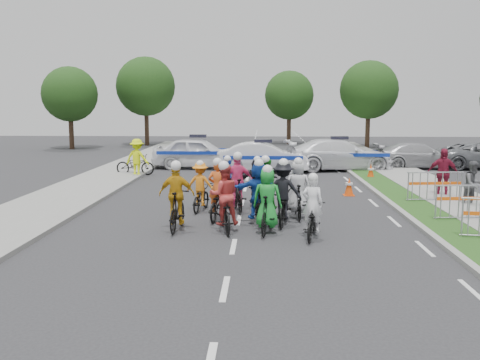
{
  "coord_description": "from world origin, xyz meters",
  "views": [
    {
      "loc": [
        0.68,
        -12.63,
        3.44
      ],
      "look_at": [
        0.0,
        3.82,
        1.1
      ],
      "focal_mm": 40.0,
      "sensor_mm": 36.0,
      "label": 1
    }
  ],
  "objects_px": {
    "rider_7": "(298,194)",
    "spectator_2": "(443,173)",
    "police_car_2": "(339,155)",
    "rider_10": "(201,191)",
    "rider_5": "(259,197)",
    "police_car_1": "(263,157)",
    "cone_0": "(349,187)",
    "rider_3": "(177,204)",
    "tree_0": "(70,94)",
    "barrier_1": "(468,204)",
    "rider_1": "(267,207)",
    "rider_2": "(224,205)",
    "tree_1": "(369,90)",
    "tree_4": "(289,95)",
    "rider_9": "(238,189)",
    "rider_11": "(257,185)",
    "spectator_1": "(473,184)",
    "rider_0": "(312,217)",
    "rider_6": "(218,199)",
    "marshal_hiviz": "(137,158)",
    "barrier_2": "(435,188)",
    "civilian_sedan": "(419,156)",
    "tree_3": "(146,87)",
    "rider_4": "(283,199)",
    "cone_1": "(371,172)",
    "police_car_0": "(198,153)",
    "parked_bike": "(135,165)",
    "rider_12": "(228,188)",
    "rider_8": "(265,192)"
  },
  "relations": [
    {
      "from": "rider_5",
      "to": "tree_3",
      "type": "height_order",
      "value": "tree_3"
    },
    {
      "from": "rider_3",
      "to": "tree_0",
      "type": "xyz_separation_m",
      "value": [
        -12.37,
        26.36,
        3.44
      ]
    },
    {
      "from": "rider_5",
      "to": "police_car_1",
      "type": "relative_size",
      "value": 0.41
    },
    {
      "from": "tree_1",
      "to": "tree_4",
      "type": "xyz_separation_m",
      "value": [
        -6.0,
        4.0,
        -0.35
      ]
    },
    {
      "from": "rider_10",
      "to": "cone_0",
      "type": "relative_size",
      "value": 2.43
    },
    {
      "from": "rider_10",
      "to": "marshal_hiviz",
      "type": "height_order",
      "value": "marshal_hiviz"
    },
    {
      "from": "rider_12",
      "to": "tree_3",
      "type": "bearing_deg",
      "value": -79.9
    },
    {
      "from": "rider_8",
      "to": "rider_1",
      "type": "bearing_deg",
      "value": 83.45
    },
    {
      "from": "civilian_sedan",
      "to": "rider_1",
      "type": "bearing_deg",
      "value": 150.23
    },
    {
      "from": "rider_3",
      "to": "rider_10",
      "type": "relative_size",
      "value": 1.14
    },
    {
      "from": "barrier_1",
      "to": "rider_1",
      "type": "bearing_deg",
      "value": -165.3
    },
    {
      "from": "cone_0",
      "to": "cone_1",
      "type": "relative_size",
      "value": 1.0
    },
    {
      "from": "rider_2",
      "to": "rider_11",
      "type": "height_order",
      "value": "rider_2"
    },
    {
      "from": "police_car_2",
      "to": "spectator_1",
      "type": "relative_size",
      "value": 3.57
    },
    {
      "from": "cone_0",
      "to": "rider_7",
      "type": "bearing_deg",
      "value": -118.31
    },
    {
      "from": "police_car_1",
      "to": "spectator_2",
      "type": "xyz_separation_m",
      "value": [
        6.6,
        -7.29,
        0.16
      ]
    },
    {
      "from": "rider_11",
      "to": "spectator_1",
      "type": "bearing_deg",
      "value": -175.72
    },
    {
      "from": "barrier_1",
      "to": "rider_7",
      "type": "bearing_deg",
      "value": 174.96
    },
    {
      "from": "barrier_2",
      "to": "police_car_0",
      "type": "bearing_deg",
      "value": 133.45
    },
    {
      "from": "rider_10",
      "to": "tree_4",
      "type": "distance_m",
      "value": 30.13
    },
    {
      "from": "rider_5",
      "to": "rider_2",
      "type": "bearing_deg",
      "value": 37.67
    },
    {
      "from": "rider_2",
      "to": "rider_1",
      "type": "bearing_deg",
      "value": 157.91
    },
    {
      "from": "rider_4",
      "to": "tree_1",
      "type": "distance_m",
      "value": 28.79
    },
    {
      "from": "rider_12",
      "to": "cone_0",
      "type": "height_order",
      "value": "rider_12"
    },
    {
      "from": "civilian_sedan",
      "to": "barrier_1",
      "type": "relative_size",
      "value": 2.35
    },
    {
      "from": "rider_10",
      "to": "tree_1",
      "type": "distance_m",
      "value": 27.88
    },
    {
      "from": "rider_9",
      "to": "tree_0",
      "type": "relative_size",
      "value": 0.31
    },
    {
      "from": "spectator_1",
      "to": "cone_1",
      "type": "xyz_separation_m",
      "value": [
        -2.03,
        6.84,
        -0.45
      ]
    },
    {
      "from": "police_car_2",
      "to": "barrier_2",
      "type": "bearing_deg",
      "value": -174.67
    },
    {
      "from": "rider_7",
      "to": "spectator_2",
      "type": "distance_m",
      "value": 6.71
    },
    {
      "from": "spectator_2",
      "to": "tree_4",
      "type": "xyz_separation_m",
      "value": [
        -4.34,
        26.84,
        3.27
      ]
    },
    {
      "from": "parked_bike",
      "to": "rider_1",
      "type": "bearing_deg",
      "value": -145.79
    },
    {
      "from": "rider_3",
      "to": "rider_10",
      "type": "xyz_separation_m",
      "value": [
        0.33,
        2.74,
        -0.09
      ]
    },
    {
      "from": "rider_0",
      "to": "rider_6",
      "type": "relative_size",
      "value": 0.92
    },
    {
      "from": "rider_0",
      "to": "spectator_1",
      "type": "bearing_deg",
      "value": -131.08
    },
    {
      "from": "rider_10",
      "to": "cone_0",
      "type": "height_order",
      "value": "rider_10"
    },
    {
      "from": "police_car_2",
      "to": "rider_10",
      "type": "bearing_deg",
      "value": 144.81
    },
    {
      "from": "rider_11",
      "to": "cone_1",
      "type": "xyz_separation_m",
      "value": [
        5.2,
        6.97,
        -0.39
      ]
    },
    {
      "from": "rider_0",
      "to": "parked_bike",
      "type": "relative_size",
      "value": 0.93
    },
    {
      "from": "spectator_2",
      "to": "tree_0",
      "type": "relative_size",
      "value": 0.29
    },
    {
      "from": "barrier_2",
      "to": "civilian_sedan",
      "type": "bearing_deg",
      "value": 76.81
    },
    {
      "from": "rider_2",
      "to": "civilian_sedan",
      "type": "bearing_deg",
      "value": -133.84
    },
    {
      "from": "barrier_1",
      "to": "cone_0",
      "type": "relative_size",
      "value": 2.86
    },
    {
      "from": "police_car_0",
      "to": "tree_3",
      "type": "bearing_deg",
      "value": 23.33
    },
    {
      "from": "rider_2",
      "to": "rider_3",
      "type": "distance_m",
      "value": 1.29
    },
    {
      "from": "rider_4",
      "to": "cone_0",
      "type": "bearing_deg",
      "value": -111.18
    },
    {
      "from": "rider_9",
      "to": "rider_11",
      "type": "bearing_deg",
      "value": -132.26
    },
    {
      "from": "rider_0",
      "to": "tree_1",
      "type": "bearing_deg",
      "value": -92.01
    },
    {
      "from": "rider_0",
      "to": "cone_1",
      "type": "bearing_deg",
      "value": -96.88
    },
    {
      "from": "rider_11",
      "to": "police_car_2",
      "type": "bearing_deg",
      "value": -109.04
    }
  ]
}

